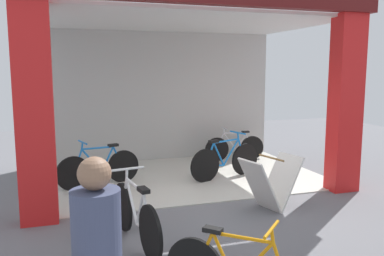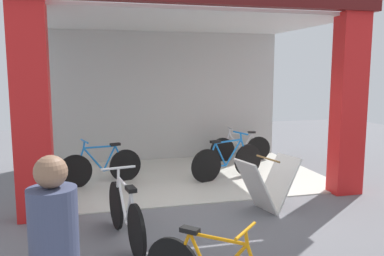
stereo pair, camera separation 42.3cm
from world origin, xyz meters
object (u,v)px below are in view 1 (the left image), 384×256
at_px(sandwich_board_sign, 270,183).
at_px(bicycle_inside_2, 225,161).
at_px(bicycle_parked_0, 136,216).
at_px(bicycle_inside_1, 235,147).
at_px(bicycle_inside_0, 99,168).

bearing_deg(sandwich_board_sign, bicycle_inside_2, 89.36).
xyz_separation_m(bicycle_inside_2, sandwich_board_sign, (-0.02, -1.91, 0.05)).
relative_size(bicycle_parked_0, sandwich_board_sign, 1.63).
height_order(bicycle_inside_2, sandwich_board_sign, bicycle_inside_2).
height_order(bicycle_parked_0, sandwich_board_sign, bicycle_parked_0).
bearing_deg(sandwich_board_sign, bicycle_parked_0, -164.04).
relative_size(bicycle_inside_1, bicycle_inside_2, 0.91).
xyz_separation_m(bicycle_inside_0, bicycle_inside_1, (3.35, 1.25, -0.03)).
relative_size(bicycle_inside_0, bicycle_inside_1, 1.06).
height_order(bicycle_inside_1, bicycle_inside_2, bicycle_inside_2).
height_order(bicycle_inside_0, bicycle_parked_0, bicycle_parked_0).
relative_size(bicycle_inside_0, bicycle_parked_0, 0.95).
xyz_separation_m(bicycle_inside_0, sandwich_board_sign, (2.47, -2.13, 0.06)).
bearing_deg(bicycle_parked_0, bicycle_inside_2, 48.20).
xyz_separation_m(bicycle_inside_0, bicycle_inside_2, (2.49, -0.22, 0.02)).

